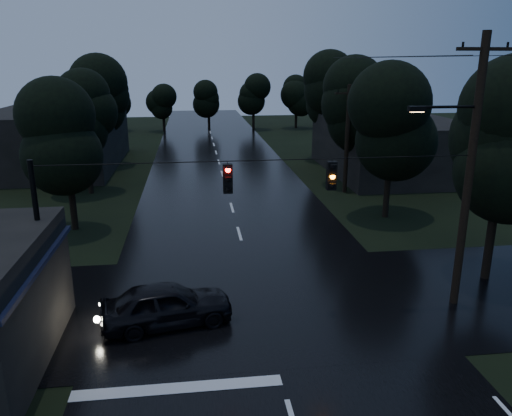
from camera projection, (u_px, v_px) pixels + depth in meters
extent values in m
cube|color=black|center=(226.00, 189.00, 36.52)|extent=(12.00, 120.00, 0.02)
cube|color=black|center=(259.00, 302.00, 19.40)|extent=(60.00, 9.00, 0.02)
cube|color=black|center=(39.00, 265.00, 14.79)|extent=(0.30, 7.00, 0.15)
cylinder|color=black|center=(4.00, 376.00, 12.39)|extent=(0.10, 0.10, 3.00)
cylinder|color=black|center=(63.00, 276.00, 18.10)|extent=(0.10, 0.10, 3.00)
cube|color=#FED365|center=(24.00, 311.00, 13.55)|extent=(0.06, 1.60, 0.50)
cube|color=#FED365|center=(50.00, 271.00, 16.12)|extent=(0.06, 1.20, 0.50)
cube|color=black|center=(391.00, 146.00, 41.39)|extent=(10.00, 14.00, 4.40)
cube|color=black|center=(58.00, 138.00, 43.62)|extent=(10.00, 16.00, 5.00)
cylinder|color=black|center=(469.00, 177.00, 17.94)|extent=(0.30, 0.30, 10.00)
cube|color=black|center=(485.00, 49.00, 16.68)|extent=(2.00, 0.12, 0.12)
cylinder|color=black|center=(448.00, 107.00, 17.09)|extent=(2.20, 0.10, 0.10)
cube|color=black|center=(417.00, 109.00, 16.97)|extent=(0.60, 0.25, 0.18)
cube|color=#FFB266|center=(417.00, 112.00, 17.00)|extent=(0.45, 0.18, 0.03)
cylinder|color=black|center=(347.00, 140.00, 34.56)|extent=(0.30, 0.30, 7.50)
cube|color=black|center=(349.00, 93.00, 33.66)|extent=(2.00, 0.12, 0.12)
cylinder|color=black|center=(41.00, 248.00, 16.68)|extent=(0.18, 0.18, 6.00)
cylinder|color=black|center=(263.00, 160.00, 16.80)|extent=(15.00, 0.03, 0.03)
cube|color=black|center=(228.00, 179.00, 16.82)|extent=(0.32, 0.25, 1.00)
sphere|color=#FF0C07|center=(228.00, 180.00, 16.68)|extent=(0.18, 0.18, 0.18)
cube|color=black|center=(331.00, 176.00, 17.26)|extent=(0.32, 0.25, 1.00)
sphere|color=orange|center=(333.00, 177.00, 17.12)|extent=(0.18, 0.18, 0.18)
cylinder|color=black|center=(489.00, 248.00, 21.16)|extent=(0.36, 0.36, 2.80)
sphere|color=black|center=(500.00, 169.00, 20.20)|extent=(4.48, 4.48, 4.48)
sphere|color=black|center=(504.00, 140.00, 19.86)|extent=(4.48, 4.48, 4.48)
sphere|color=black|center=(509.00, 109.00, 19.52)|extent=(4.48, 4.48, 4.48)
cylinder|color=black|center=(73.00, 208.00, 27.47)|extent=(0.36, 0.36, 2.45)
sphere|color=black|center=(67.00, 155.00, 26.62)|extent=(3.92, 3.92, 3.92)
sphere|color=black|center=(65.00, 135.00, 26.32)|extent=(3.92, 3.92, 3.92)
sphere|color=black|center=(63.00, 115.00, 26.02)|extent=(3.92, 3.92, 3.92)
cylinder|color=black|center=(90.00, 175.00, 34.98)|extent=(0.36, 0.36, 2.62)
sphere|color=black|center=(85.00, 129.00, 34.07)|extent=(4.20, 4.20, 4.20)
sphere|color=black|center=(84.00, 113.00, 33.75)|extent=(4.20, 4.20, 4.20)
sphere|color=black|center=(82.00, 96.00, 33.43)|extent=(4.20, 4.20, 4.20)
cylinder|color=black|center=(104.00, 150.00, 44.39)|extent=(0.36, 0.36, 2.80)
sphere|color=black|center=(101.00, 111.00, 43.42)|extent=(4.48, 4.48, 4.48)
sphere|color=black|center=(99.00, 97.00, 43.08)|extent=(4.48, 4.48, 4.48)
sphere|color=black|center=(98.00, 83.00, 42.74)|extent=(4.48, 4.48, 4.48)
cylinder|color=black|center=(387.00, 196.00, 29.63)|extent=(0.36, 0.36, 2.62)
sphere|color=black|center=(391.00, 142.00, 28.72)|extent=(4.20, 4.20, 4.20)
sphere|color=black|center=(392.00, 123.00, 28.40)|extent=(4.20, 4.20, 4.20)
sphere|color=black|center=(394.00, 103.00, 28.08)|extent=(4.20, 4.20, 4.20)
cylinder|color=black|center=(354.00, 167.00, 37.28)|extent=(0.36, 0.36, 2.80)
sphere|color=black|center=(357.00, 121.00, 36.32)|extent=(4.48, 4.48, 4.48)
sphere|color=black|center=(358.00, 104.00, 35.98)|extent=(4.48, 4.48, 4.48)
sphere|color=black|center=(359.00, 87.00, 35.63)|extent=(4.48, 4.48, 4.48)
cylinder|color=black|center=(327.00, 144.00, 46.84)|extent=(0.36, 0.36, 2.97)
sphere|color=black|center=(329.00, 105.00, 45.81)|extent=(4.76, 4.76, 4.76)
sphere|color=black|center=(329.00, 91.00, 45.45)|extent=(4.76, 4.76, 4.76)
sphere|color=black|center=(330.00, 76.00, 45.09)|extent=(4.76, 4.76, 4.76)
imported|color=black|center=(167.00, 304.00, 17.56)|extent=(4.86, 2.70, 1.56)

